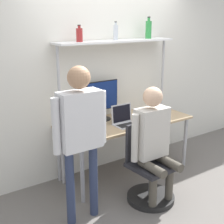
% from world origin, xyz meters
% --- Properties ---
extents(ground_plane, '(12.00, 12.00, 0.00)m').
position_xyz_m(ground_plane, '(0.00, 0.00, 0.00)').
color(ground_plane, slate).
extents(wall_back, '(8.00, 0.06, 2.70)m').
position_xyz_m(wall_back, '(0.00, 0.79, 1.35)').
color(wall_back, silver).
rests_on(wall_back, ground_plane).
extents(desk, '(1.80, 0.74, 0.76)m').
position_xyz_m(desk, '(0.00, 0.39, 0.69)').
color(desk, tan).
rests_on(desk, ground_plane).
extents(shelf_unit, '(1.71, 0.30, 1.79)m').
position_xyz_m(shelf_unit, '(0.00, 0.60, 1.55)').
color(shelf_unit, white).
rests_on(shelf_unit, ground_plane).
extents(monitor, '(0.47, 0.22, 0.52)m').
position_xyz_m(monitor, '(-0.21, 0.62, 1.05)').
color(monitor, black).
rests_on(monitor, desk).
extents(laptop, '(0.31, 0.25, 0.25)m').
position_xyz_m(laptop, '(-0.10, 0.29, 0.83)').
color(laptop, '#BCBCC1').
rests_on(laptop, desk).
extents(cell_phone, '(0.07, 0.15, 0.01)m').
position_xyz_m(cell_phone, '(0.13, 0.28, 0.77)').
color(cell_phone, silver).
rests_on(cell_phone, desk).
extents(office_chair, '(0.56, 0.56, 0.92)m').
position_xyz_m(office_chair, '(-0.16, -0.29, 0.28)').
color(office_chair, black).
rests_on(office_chair, ground_plane).
extents(person_seated, '(0.55, 0.47, 1.36)m').
position_xyz_m(person_seated, '(-0.15, -0.33, 0.80)').
color(person_seated, '#4C473D').
rests_on(person_seated, ground_plane).
extents(person_standing, '(0.59, 0.22, 1.65)m').
position_xyz_m(person_standing, '(-0.99, -0.19, 1.05)').
color(person_standing, '#2D3856').
rests_on(person_standing, ground_plane).
extents(bottle_red, '(0.08, 0.08, 0.20)m').
position_xyz_m(bottle_red, '(-0.54, 0.60, 1.88)').
color(bottle_red, maroon).
rests_on(bottle_red, shelf_unit).
extents(bottle_clear, '(0.06, 0.06, 0.23)m').
position_xyz_m(bottle_clear, '(-0.01, 0.60, 1.89)').
color(bottle_clear, silver).
rests_on(bottle_clear, shelf_unit).
extents(bottle_green, '(0.08, 0.08, 0.29)m').
position_xyz_m(bottle_green, '(0.53, 0.60, 1.92)').
color(bottle_green, '#2D8C3F').
rests_on(bottle_green, shelf_unit).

